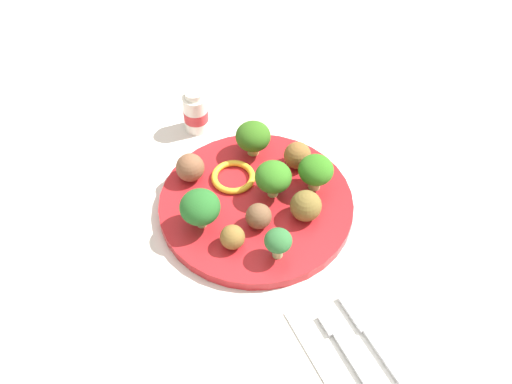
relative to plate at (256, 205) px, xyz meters
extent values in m
plane|color=silver|center=(0.00, 0.00, -0.01)|extent=(4.00, 4.00, 0.00)
cylinder|color=red|center=(0.00, 0.00, 0.00)|extent=(0.28, 0.28, 0.02)
cylinder|color=#ADC966|center=(0.09, -0.04, 0.02)|extent=(0.02, 0.02, 0.01)
ellipsoid|color=#326419|center=(0.09, -0.04, 0.04)|extent=(0.05, 0.05, 0.04)
cylinder|color=#A5D084|center=(-0.10, 0.02, 0.02)|extent=(0.01, 0.01, 0.02)
ellipsoid|color=#2D6732|center=(-0.10, 0.02, 0.04)|extent=(0.04, 0.04, 0.03)
cylinder|color=#8ECE75|center=(0.00, 0.09, 0.02)|extent=(0.01, 0.01, 0.02)
ellipsoid|color=#246225|center=(0.00, 0.09, 0.05)|extent=(0.06, 0.06, 0.04)
cylinder|color=#A6BD6C|center=(-0.02, -0.09, 0.02)|extent=(0.02, 0.02, 0.02)
ellipsoid|color=#2F6F1B|center=(-0.02, -0.09, 0.04)|extent=(0.05, 0.05, 0.04)
cylinder|color=#95CB67|center=(0.00, -0.03, 0.02)|extent=(0.02, 0.02, 0.02)
ellipsoid|color=#32731E|center=(0.00, -0.03, 0.04)|extent=(0.05, 0.05, 0.04)
sphere|color=brown|center=(-0.06, -0.05, 0.03)|extent=(0.04, 0.04, 0.04)
sphere|color=brown|center=(-0.04, 0.02, 0.03)|extent=(0.04, 0.04, 0.04)
sphere|color=brown|center=(0.03, -0.09, 0.03)|extent=(0.04, 0.04, 0.04)
sphere|color=brown|center=(-0.05, 0.07, 0.02)|extent=(0.03, 0.03, 0.03)
sphere|color=brown|center=(0.09, 0.06, 0.03)|extent=(0.04, 0.04, 0.04)
torus|color=yellow|center=(0.05, 0.01, 0.01)|extent=(0.07, 0.07, 0.01)
cube|color=white|center=(-0.26, 0.00, -0.01)|extent=(0.18, 0.13, 0.01)
cube|color=silver|center=(-0.27, 0.02, 0.00)|extent=(0.09, 0.02, 0.01)
cube|color=silver|center=(-0.21, 0.01, 0.00)|extent=(0.03, 0.02, 0.01)
cube|color=silver|center=(-0.29, -0.02, 0.00)|extent=(0.09, 0.02, 0.01)
cube|color=silver|center=(-0.21, -0.02, 0.00)|extent=(0.06, 0.02, 0.01)
cylinder|color=white|center=(0.20, 0.00, 0.02)|extent=(0.04, 0.04, 0.06)
cylinder|color=red|center=(0.20, 0.00, 0.02)|extent=(0.04, 0.04, 0.02)
cylinder|color=silver|center=(0.20, 0.00, 0.06)|extent=(0.03, 0.03, 0.01)
camera|label=1|loc=(-0.49, 0.27, 0.67)|focal=42.25mm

